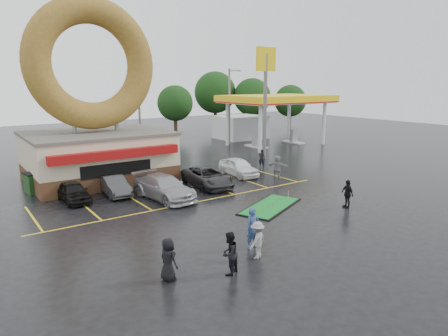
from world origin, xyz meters
TOP-DOWN VIEW (x-y plane):
  - ground at (0.00, 0.00)m, footprint 120.00×120.00m
  - donut_shop at (-3.00, 12.97)m, footprint 10.20×8.70m
  - gas_station at (20.00, 20.94)m, footprint 12.30×13.65m
  - shell_sign at (13.00, 12.00)m, footprint 2.20×0.36m
  - streetlight_mid at (4.00, 20.92)m, footprint 0.40×2.21m
  - streetlight_right at (16.00, 21.92)m, footprint 0.40×2.21m
  - tree_far_a at (26.00, 30.00)m, footprint 5.60×5.60m
  - tree_far_b at (32.00, 28.00)m, footprint 4.90×4.90m
  - tree_far_c at (22.00, 34.00)m, footprint 6.30×6.30m
  - tree_far_d at (14.00, 32.00)m, footprint 4.90×4.90m
  - car_black at (-6.26, 8.00)m, footprint 1.57×3.71m
  - car_dgrey at (-3.61, 8.00)m, footprint 1.52×3.91m
  - car_silver at (-1.28, 5.25)m, footprint 2.78×5.45m
  - car_grey at (2.71, 6.25)m, footprint 2.77×5.24m
  - car_white at (6.59, 7.69)m, footprint 2.03×4.31m
  - person_blue at (-1.57, -4.16)m, footprint 0.69×0.45m
  - person_blackjkt at (-3.92, -5.59)m, footprint 1.04×0.95m
  - person_hoodie at (-2.09, -5.10)m, footprint 1.20×0.94m
  - person_bystander at (-6.10, -4.66)m, footprint 0.72×0.93m
  - person_cameraman at (6.87, -2.75)m, footprint 0.65×1.07m
  - person_walker_near at (8.62, 5.32)m, footprint 1.25×1.72m
  - person_walker_far at (10.14, 8.99)m, footprint 0.71×0.65m
  - dumpster at (-7.50, 11.77)m, footprint 1.98×1.49m
  - putting_green at (3.16, -0.04)m, footprint 5.31×3.89m

SIDE VIEW (x-z plane):
  - ground at x=0.00m, z-range 0.00..0.00m
  - putting_green at x=3.16m, z-range -0.27..0.34m
  - car_black at x=-6.26m, z-range 0.00..1.25m
  - car_dgrey at x=-3.61m, z-range 0.00..1.27m
  - dumpster at x=-7.50m, z-range 0.00..1.30m
  - car_grey at x=2.71m, z-range 0.00..1.40m
  - car_white at x=6.59m, z-range 0.00..1.42m
  - car_silver at x=-1.28m, z-range 0.00..1.52m
  - person_walker_far at x=10.14m, z-range 0.00..1.62m
  - person_hoodie at x=-2.09m, z-range 0.00..1.63m
  - person_bystander at x=-6.10m, z-range 0.00..1.68m
  - person_cameraman at x=6.87m, z-range 0.00..1.70m
  - person_blackjkt at x=-3.92m, z-range 0.00..1.73m
  - person_walker_near at x=8.62m, z-range 0.00..1.79m
  - person_blue at x=-1.57m, z-range 0.00..1.89m
  - gas_station at x=20.00m, z-range 0.75..6.65m
  - donut_shop at x=-3.00m, z-range -2.29..11.21m
  - tree_far_b at x=32.00m, z-range 1.03..8.03m
  - tree_far_d at x=14.00m, z-range 1.03..8.03m
  - streetlight_mid at x=4.00m, z-range 0.28..9.28m
  - streetlight_right at x=16.00m, z-range 0.28..9.28m
  - tree_far_a at x=26.00m, z-range 1.18..9.18m
  - tree_far_c at x=22.00m, z-range 1.34..10.34m
  - shell_sign at x=13.00m, z-range 2.08..12.68m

